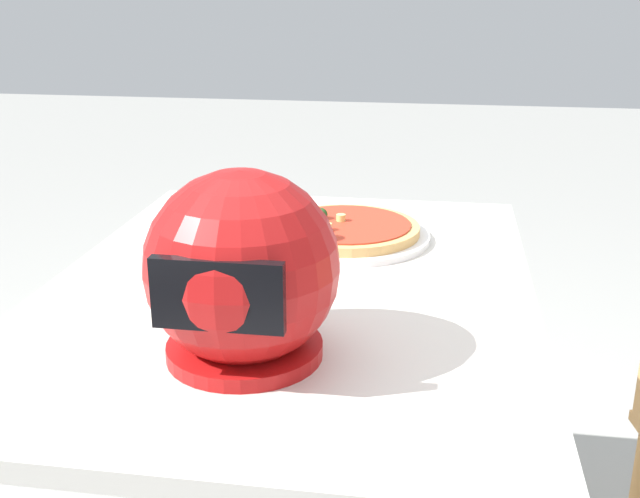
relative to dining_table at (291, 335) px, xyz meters
The scene contains 4 objects.
dining_table is the anchor object (origin of this frame).
pizza_plate 0.27m from the dining_table, 104.57° to the right, with size 0.33×0.33×0.01m, color white.
pizza 0.27m from the dining_table, 104.12° to the right, with size 0.29×0.29×0.06m.
motorcycle_helmet 0.35m from the dining_table, 88.14° to the left, with size 0.26×0.26×0.26m.
Camera 1 is at (-0.24, 1.18, 1.23)m, focal length 43.62 mm.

